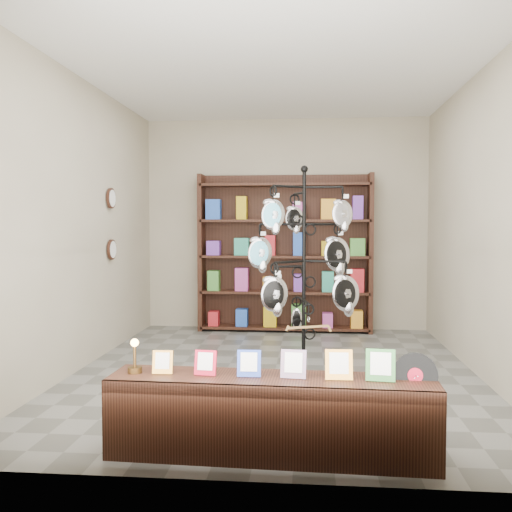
# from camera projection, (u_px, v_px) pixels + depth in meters

# --- Properties ---
(ground) EXTENTS (5.00, 5.00, 0.00)m
(ground) POSITION_uv_depth(u_px,v_px,m) (275.00, 372.00, 5.77)
(ground) COLOR slate
(ground) RESTS_ON ground
(room_envelope) EXTENTS (5.00, 5.00, 5.00)m
(room_envelope) POSITION_uv_depth(u_px,v_px,m) (275.00, 188.00, 5.67)
(room_envelope) COLOR #B4AA91
(room_envelope) RESTS_ON ground
(display_tree) EXTENTS (1.07, 1.07, 2.01)m
(display_tree) POSITION_uv_depth(u_px,v_px,m) (304.00, 262.00, 5.05)
(display_tree) COLOR black
(display_tree) RESTS_ON ground
(front_shelf) EXTENTS (2.10, 0.50, 0.74)m
(front_shelf) POSITION_uv_depth(u_px,v_px,m) (271.00, 416.00, 3.64)
(front_shelf) COLOR black
(front_shelf) RESTS_ON ground
(back_shelving) EXTENTS (2.42, 0.36, 2.20)m
(back_shelving) POSITION_uv_depth(u_px,v_px,m) (285.00, 258.00, 8.00)
(back_shelving) COLOR black
(back_shelving) RESTS_ON ground
(wall_clocks) EXTENTS (0.03, 0.24, 0.84)m
(wall_clocks) POSITION_uv_depth(u_px,v_px,m) (111.00, 224.00, 6.67)
(wall_clocks) COLOR black
(wall_clocks) RESTS_ON ground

